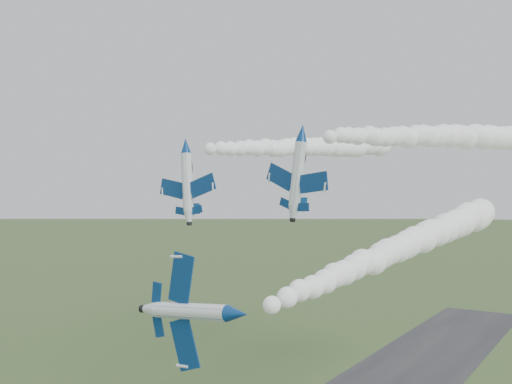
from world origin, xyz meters
TOP-DOWN VIEW (x-y plane):
  - jet_lead at (10.88, -1.33)m, footprint 3.78×13.47m
  - smoke_trail_jet_lead at (13.21, 41.72)m, footprint 8.53×80.05m
  - jet_pair_left at (-10.62, 17.11)m, footprint 10.05×12.07m
  - smoke_trail_jet_pair_left at (-9.23, 54.36)m, footprint 8.29×68.62m
  - jet_pair_right at (7.12, 17.89)m, footprint 10.13×11.97m
  - smoke_trail_jet_pair_right at (15.02, 50.10)m, footprint 19.00×59.56m

SIDE VIEW (x-z plane):
  - jet_lead at x=10.88m, z-range 22.53..33.64m
  - smoke_trail_jet_lead at x=13.21m, z-range 28.87..34.54m
  - jet_pair_left at x=-10.62m, z-range 44.21..47.21m
  - jet_pair_right at x=7.12m, z-range 44.87..48.06m
  - smoke_trail_jet_pair_left at x=-9.23m, z-range 45.84..50.50m
  - smoke_trail_jet_pair_right at x=15.02m, z-range 46.07..50.69m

